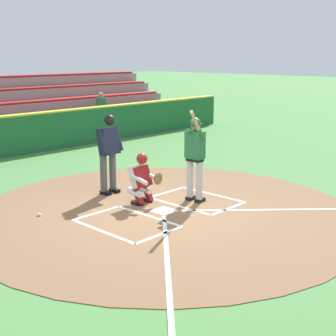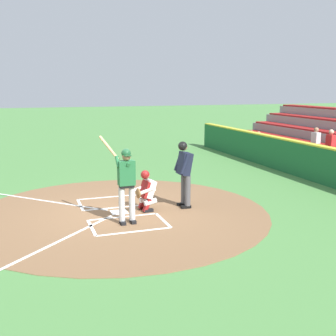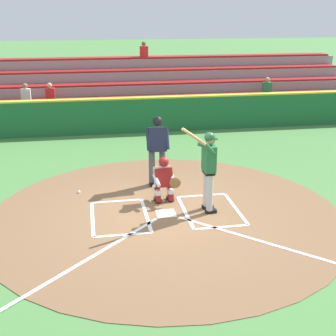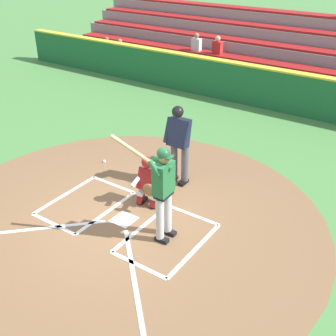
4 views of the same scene
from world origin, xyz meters
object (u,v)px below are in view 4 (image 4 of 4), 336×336
Objects in this scene: batter at (163,187)px; baseball at (104,161)px; plate_umpire at (179,140)px; catcher at (149,180)px.

batter is 3.50m from baseball.
plate_umpire is 25.20× the size of baseball.
catcher is 2.28m from baseball.
plate_umpire is 2.30m from baseball.
plate_umpire reaches higher than catcher.
batter is 1.88× the size of catcher.
plate_umpire is at bearing -173.48° from baseball.
batter is 28.76× the size of baseball.
plate_umpire reaches higher than baseball.
batter is at bearing 150.87° from baseball.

